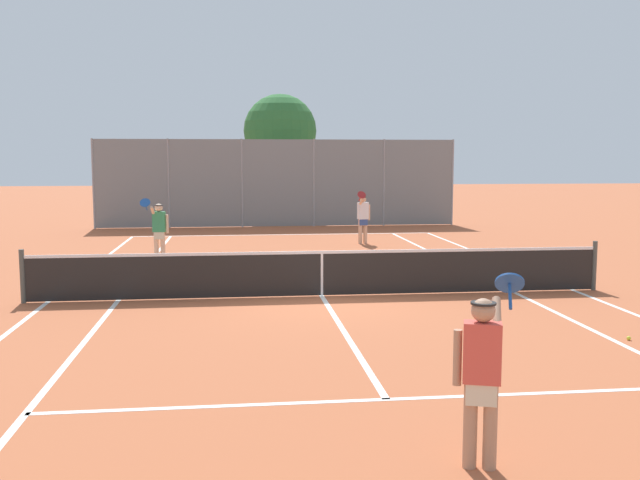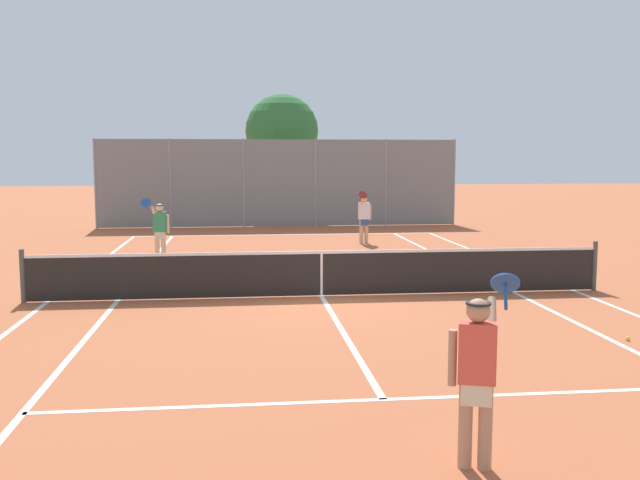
% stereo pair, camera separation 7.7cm
% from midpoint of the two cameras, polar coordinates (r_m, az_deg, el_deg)
% --- Properties ---
extents(ground_plane, '(120.00, 120.00, 0.00)m').
position_cam_midpoint_polar(ground_plane, '(14.83, 0.00, -4.51)').
color(ground_plane, '#B25B38').
extents(court_line_markings, '(11.10, 23.90, 0.01)m').
position_cam_midpoint_polar(court_line_markings, '(14.83, 0.00, -4.50)').
color(court_line_markings, silver).
rests_on(court_line_markings, ground).
extents(tennis_net, '(12.00, 0.10, 1.07)m').
position_cam_midpoint_polar(tennis_net, '(14.74, 0.00, -2.57)').
color(tennis_net, '#474C47').
rests_on(tennis_net, ground).
extents(player_near_side, '(0.82, 0.70, 1.77)m').
position_cam_midpoint_polar(player_near_side, '(6.78, 12.50, -10.15)').
color(player_near_side, tan).
rests_on(player_near_side, ground).
extents(player_far_left, '(0.71, 0.72, 1.77)m').
position_cam_midpoint_polar(player_far_left, '(20.15, -12.87, 0.94)').
color(player_far_left, beige).
rests_on(player_far_left, ground).
extents(player_far_right, '(0.56, 0.82, 1.77)m').
position_cam_midpoint_polar(player_far_right, '(23.73, 3.37, 1.93)').
color(player_far_right, '#D8A884').
rests_on(player_far_right, ground).
extents(loose_tennis_ball_0, '(0.07, 0.07, 0.07)m').
position_cam_midpoint_polar(loose_tennis_ball_0, '(15.03, -2.56, -4.25)').
color(loose_tennis_ball_0, '#D1DB33').
rests_on(loose_tennis_ball_0, ground).
extents(loose_tennis_ball_1, '(0.07, 0.07, 0.07)m').
position_cam_midpoint_polar(loose_tennis_ball_1, '(19.14, -1.61, -1.89)').
color(loose_tennis_ball_1, '#D1DB33').
rests_on(loose_tennis_ball_1, ground).
extents(loose_tennis_ball_2, '(0.07, 0.07, 0.07)m').
position_cam_midpoint_polar(loose_tennis_ball_2, '(19.61, -12.46, -1.84)').
color(loose_tennis_ball_2, '#D1DB33').
rests_on(loose_tennis_ball_2, ground).
extents(loose_tennis_ball_4, '(0.07, 0.07, 0.07)m').
position_cam_midpoint_polar(loose_tennis_ball_4, '(15.90, 10.35, -3.75)').
color(loose_tennis_ball_4, '#D1DB33').
rests_on(loose_tennis_ball_4, ground).
extents(loose_tennis_ball_5, '(0.07, 0.07, 0.07)m').
position_cam_midpoint_polar(loose_tennis_ball_5, '(12.31, 23.30, -7.23)').
color(loose_tennis_ball_5, '#D1DB33').
rests_on(loose_tennis_ball_5, ground).
extents(back_fence, '(14.94, 0.08, 3.62)m').
position_cam_midpoint_polar(back_fence, '(29.59, -3.44, 4.58)').
color(back_fence, gray).
rests_on(back_fence, ground).
extents(tree_behind_left, '(3.28, 3.28, 5.70)m').
position_cam_midpoint_polar(tree_behind_left, '(32.54, -3.12, 8.52)').
color(tree_behind_left, brown).
rests_on(tree_behind_left, ground).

